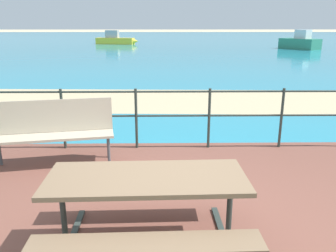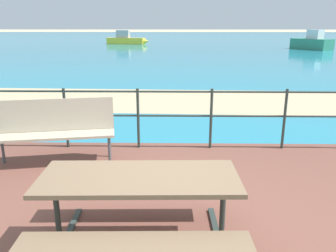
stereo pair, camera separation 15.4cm
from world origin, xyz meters
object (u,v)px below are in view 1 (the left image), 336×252
park_bench (53,127)px  boat_near (299,43)px  boat_mid (116,40)px  picnic_table (147,194)px

park_bench → boat_near: boat_near is taller
boat_near → boat_mid: (-15.89, 7.21, -0.08)m
picnic_table → boat_near: size_ratio=0.48×
boat_mid → park_bench: bearing=-71.5°
picnic_table → boat_mid: size_ratio=0.39×
boat_near → picnic_table: bearing=122.6°
picnic_table → boat_near: boat_near is taller
picnic_table → boat_near: bearing=65.0°
park_bench → boat_mid: bearing=85.4°
picnic_table → park_bench: 2.54m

